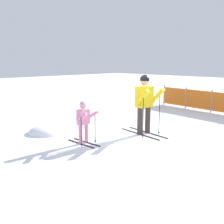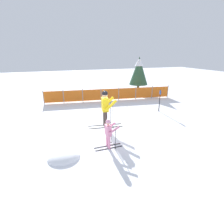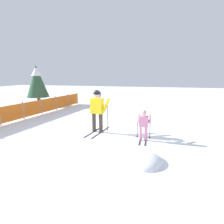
{
  "view_description": "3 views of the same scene",
  "coord_description": "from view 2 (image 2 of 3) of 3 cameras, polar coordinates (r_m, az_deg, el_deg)",
  "views": [
    {
      "loc": [
        5.63,
        -6.49,
        2.29
      ],
      "look_at": [
        -0.32,
        -0.59,
        0.74
      ],
      "focal_mm": 45.0,
      "sensor_mm": 36.0,
      "label": 1
    },
    {
      "loc": [
        -2.21,
        -7.56,
        3.6
      ],
      "look_at": [
        0.31,
        -0.47,
        1.01
      ],
      "focal_mm": 28.0,
      "sensor_mm": 36.0,
      "label": 2
    },
    {
      "loc": [
        -6.78,
        -2.09,
        2.48
      ],
      "look_at": [
        0.35,
        -0.34,
        0.91
      ],
      "focal_mm": 28.0,
      "sensor_mm": 36.0,
      "label": 3
    }
  ],
  "objects": [
    {
      "name": "snow_mound",
      "position": [
        6.7,
        -15.34,
        -14.3
      ],
      "size": [
        1.15,
        0.98,
        0.46
      ],
      "primitive_type": "ellipsoid",
      "color": "white",
      "rests_on": "ground_plane"
    },
    {
      "name": "trail_marker",
      "position": [
        11.36,
        15.34,
        4.36
      ],
      "size": [
        0.11,
        0.27,
        1.4
      ],
      "color": "black",
      "rests_on": "ground_plane"
    },
    {
      "name": "skier_child",
      "position": [
        6.79,
        -1.11,
        -6.3
      ],
      "size": [
        1.12,
        0.56,
        1.19
      ],
      "rotation": [
        0.0,
        0.0,
        0.01
      ],
      "color": "black",
      "rests_on": "ground_plane"
    },
    {
      "name": "safety_fence",
      "position": [
        13.64,
        -0.67,
        5.84
      ],
      "size": [
        9.78,
        1.38,
        1.0
      ],
      "rotation": [
        0.0,
        0.0,
        -0.13
      ],
      "color": "gray",
      "rests_on": "ground_plane"
    },
    {
      "name": "conifer_far",
      "position": [
        16.89,
        8.77,
        13.31
      ],
      "size": [
        1.74,
        1.74,
        3.23
      ],
      "color": "#4C3823",
      "rests_on": "ground_plane"
    },
    {
      "name": "ground_plane",
      "position": [
        8.66,
        -2.98,
        -5.61
      ],
      "size": [
        60.0,
        60.0,
        0.0
      ],
      "primitive_type": "plane",
      "color": "white"
    },
    {
      "name": "skier_adult",
      "position": [
        8.59,
        -2.13,
        2.11
      ],
      "size": [
        1.79,
        0.85,
        1.86
      ],
      "rotation": [
        0.0,
        0.0,
        -0.15
      ],
      "color": "black",
      "rests_on": "ground_plane"
    }
  ]
}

